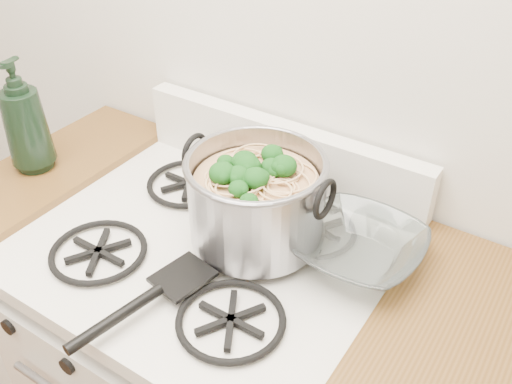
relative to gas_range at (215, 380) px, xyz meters
name	(u,v)px	position (x,y,z in m)	size (l,w,h in m)	color
gas_range	(215,380)	(0.00, 0.00, 0.00)	(0.76, 0.66, 0.92)	white
counter_left	(80,296)	(-0.51, 0.00, 0.02)	(0.25, 0.65, 0.92)	silver
stock_pot	(256,200)	(0.08, 0.07, 0.58)	(0.32, 0.29, 0.20)	#9798A0
spatula	(183,274)	(0.04, -0.12, 0.50)	(0.29, 0.31, 0.02)	black
glass_bowl	(357,254)	(0.30, 0.12, 0.50)	(0.10, 0.10, 0.03)	white
bottle	(23,116)	(-0.53, -0.01, 0.63)	(0.11, 0.11, 0.29)	black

